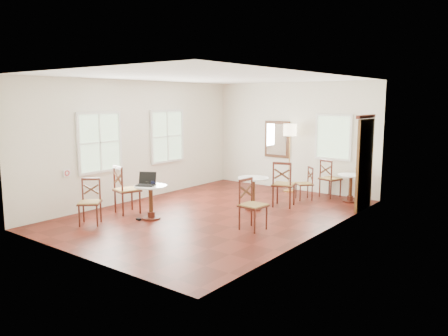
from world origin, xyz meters
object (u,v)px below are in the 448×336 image
at_px(navy_mug, 153,183).
at_px(chair_back_a, 330,178).
at_px(water_glass, 148,183).
at_px(cafe_table_near, 151,198).
at_px(power_adapter, 139,219).
at_px(laptop, 146,182).
at_px(chair_mid_a, 283,184).
at_px(mouse, 152,185).
at_px(chair_back_b, 305,183).
at_px(cafe_table_mid, 253,190).
at_px(chair_near_a, 126,190).
at_px(floor_lamp, 290,134).
at_px(chair_mid_b, 252,205).
at_px(cafe_table_back, 351,185).
at_px(chair_near_b, 90,202).

bearing_deg(navy_mug, chair_back_a, 63.47).
bearing_deg(water_glass, cafe_table_near, 14.50).
relative_size(navy_mug, power_adapter, 1.01).
height_order(chair_back_a, laptop, laptop).
height_order(chair_mid_a, laptop, chair_mid_a).
distance_m(mouse, navy_mug, 0.11).
height_order(chair_mid_a, chair_back_b, chair_mid_a).
xyz_separation_m(chair_mid_a, chair_back_a, (0.43, 1.65, -0.05)).
height_order(cafe_table_mid, chair_back_a, chair_back_a).
xyz_separation_m(chair_near_a, floor_lamp, (1.71, 4.33, 1.05)).
relative_size(chair_mid_b, floor_lamp, 0.53).
height_order(cafe_table_back, chair_mid_b, chair_mid_b).
bearing_deg(floor_lamp, chair_near_b, -106.73).
height_order(cafe_table_mid, floor_lamp, floor_lamp).
height_order(chair_near_b, chair_back_a, chair_back_a).
bearing_deg(water_glass, chair_back_b, 63.95).
xyz_separation_m(chair_back_a, power_adapter, (-2.24, -4.59, -0.47)).
bearing_deg(chair_mid_a, chair_near_b, 41.33).
height_order(cafe_table_mid, laptop, laptop).
bearing_deg(chair_back_b, cafe_table_back, 66.84).
xyz_separation_m(cafe_table_mid, navy_mug, (-1.28, -1.94, 0.31)).
relative_size(cafe_table_near, cafe_table_mid, 0.97).
relative_size(chair_near_b, chair_mid_a, 0.85).
distance_m(laptop, navy_mug, 0.13).
bearing_deg(floor_lamp, laptop, -103.04).
bearing_deg(chair_back_a, cafe_table_mid, 86.32).
xyz_separation_m(chair_near_b, chair_mid_b, (2.84, 1.70, 0.03)).
distance_m(chair_mid_b, chair_back_b, 3.04).
height_order(mouse, water_glass, water_glass).
distance_m(cafe_table_mid, chair_back_b, 1.73).
bearing_deg(laptop, cafe_table_mid, 28.97).
bearing_deg(cafe_table_mid, chair_back_a, 69.92).
bearing_deg(chair_back_a, navy_mug, 79.87).
distance_m(cafe_table_back, laptop, 5.07).
xyz_separation_m(chair_mid_b, water_glass, (-2.21, -0.69, 0.28)).
distance_m(chair_back_a, mouse, 4.82).
height_order(chair_mid_a, floor_lamp, floor_lamp).
relative_size(mouse, water_glass, 1.18).
relative_size(chair_mid_a, laptop, 2.28).
xyz_separation_m(water_glass, power_adapter, (-0.06, -0.23, -0.75)).
height_order(cafe_table_mid, navy_mug, navy_mug).
bearing_deg(chair_mid_a, chair_back_a, -120.72).
height_order(chair_back_a, floor_lamp, floor_lamp).
bearing_deg(cafe_table_near, mouse, -9.66).
distance_m(chair_back_a, chair_back_b, 0.76).
bearing_deg(chair_back_a, power_adapter, 80.40).
height_order(cafe_table_mid, chair_mid_a, chair_mid_a).
relative_size(laptop, mouse, 4.46).
height_order(chair_near_b, chair_mid_a, chair_mid_a).
distance_m(chair_near_a, mouse, 0.86).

